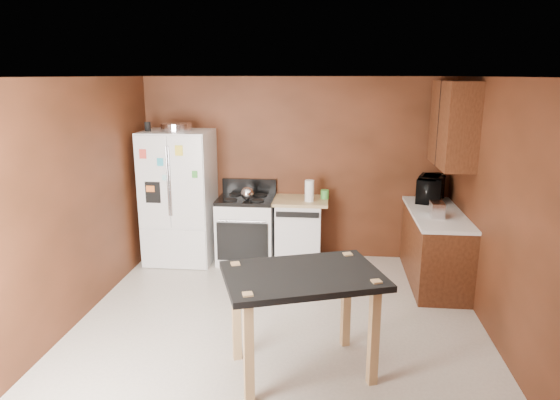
% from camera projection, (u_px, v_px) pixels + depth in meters
% --- Properties ---
extents(floor, '(4.50, 4.50, 0.00)m').
position_uv_depth(floor, '(278.00, 330.00, 5.06)').
color(floor, beige).
rests_on(floor, ground).
extents(ceiling, '(4.50, 4.50, 0.00)m').
position_uv_depth(ceiling, '(277.00, 77.00, 4.45)').
color(ceiling, white).
rests_on(ceiling, ground).
extents(wall_back, '(4.20, 0.00, 4.20)m').
position_uv_depth(wall_back, '(295.00, 169.00, 6.92)').
color(wall_back, '#602D19').
rests_on(wall_back, ground).
extents(wall_front, '(4.20, 0.00, 4.20)m').
position_uv_depth(wall_front, '(231.00, 327.00, 2.58)').
color(wall_front, '#602D19').
rests_on(wall_front, ground).
extents(wall_left, '(0.00, 4.50, 4.50)m').
position_uv_depth(wall_left, '(68.00, 206.00, 4.96)').
color(wall_left, '#602D19').
rests_on(wall_left, ground).
extents(wall_right, '(0.00, 4.50, 4.50)m').
position_uv_depth(wall_right, '(506.00, 218.00, 4.54)').
color(wall_right, '#602D19').
rests_on(wall_right, ground).
extents(roasting_pan, '(0.41, 0.41, 0.10)m').
position_uv_depth(roasting_pan, '(176.00, 127.00, 6.55)').
color(roasting_pan, silver).
rests_on(roasting_pan, refrigerator).
extents(pen_cup, '(0.08, 0.08, 0.12)m').
position_uv_depth(pen_cup, '(148.00, 127.00, 6.52)').
color(pen_cup, black).
rests_on(pen_cup, refrigerator).
extents(kettle, '(0.18, 0.18, 0.18)m').
position_uv_depth(kettle, '(247.00, 193.00, 6.62)').
color(kettle, silver).
rests_on(kettle, gas_range).
extents(paper_towel, '(0.15, 0.15, 0.28)m').
position_uv_depth(paper_towel, '(309.00, 191.00, 6.58)').
color(paper_towel, white).
rests_on(paper_towel, dishwasher).
extents(green_canister, '(0.12, 0.12, 0.12)m').
position_uv_depth(green_canister, '(325.00, 194.00, 6.74)').
color(green_canister, green).
rests_on(green_canister, dishwasher).
extents(toaster, '(0.15, 0.24, 0.18)m').
position_uv_depth(toaster, '(437.00, 209.00, 5.83)').
color(toaster, silver).
rests_on(toaster, right_cabinets).
extents(microwave, '(0.53, 0.64, 0.30)m').
position_uv_depth(microwave, '(431.00, 189.00, 6.56)').
color(microwave, black).
rests_on(microwave, right_cabinets).
extents(refrigerator, '(0.90, 0.80, 1.80)m').
position_uv_depth(refrigerator, '(179.00, 197.00, 6.79)').
color(refrigerator, white).
rests_on(refrigerator, ground).
extents(gas_range, '(0.76, 0.68, 1.10)m').
position_uv_depth(gas_range, '(247.00, 228.00, 6.87)').
color(gas_range, white).
rests_on(gas_range, ground).
extents(dishwasher, '(0.78, 0.63, 0.89)m').
position_uv_depth(dishwasher, '(299.00, 230.00, 6.82)').
color(dishwasher, white).
rests_on(dishwasher, ground).
extents(right_cabinets, '(0.63, 1.58, 2.45)m').
position_uv_depth(right_cabinets, '(440.00, 211.00, 6.08)').
color(right_cabinets, brown).
rests_on(right_cabinets, ground).
extents(island, '(1.51, 1.24, 0.93)m').
position_uv_depth(island, '(303.00, 288.00, 4.19)').
color(island, black).
rests_on(island, ground).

